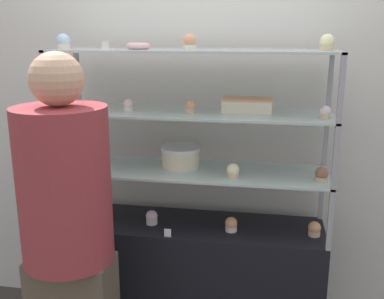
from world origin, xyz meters
TOP-DOWN VIEW (x-y plane):
  - back_wall at (0.00, 0.35)m, footprint 8.00×0.05m
  - display_base at (0.00, 0.00)m, footprint 1.43×0.41m
  - display_riser_lower at (0.00, 0.00)m, footprint 1.43×0.41m
  - display_riser_middle at (0.00, 0.00)m, footprint 1.43×0.41m
  - display_riser_upper at (0.00, 0.00)m, footprint 1.43×0.41m
  - layer_cake_centerpiece at (-0.07, 0.04)m, footprint 0.21×0.21m
  - sheet_cake_frosted at (0.28, 0.04)m, footprint 0.26×0.14m
  - cupcake_0 at (-0.66, -0.10)m, footprint 0.06×0.06m
  - cupcake_1 at (-0.22, -0.04)m, footprint 0.06×0.06m
  - cupcake_2 at (0.22, -0.06)m, footprint 0.06×0.06m
  - cupcake_3 at (0.65, -0.04)m, footprint 0.06×0.06m
  - price_tag_0 at (-0.10, -0.19)m, footprint 0.04×0.00m
  - cupcake_4 at (-0.65, -0.08)m, footprint 0.07×0.07m
  - cupcake_5 at (0.23, -0.10)m, footprint 0.07×0.07m
  - cupcake_6 at (0.66, -0.09)m, footprint 0.07×0.07m
  - price_tag_1 at (-0.41, -0.19)m, footprint 0.04×0.00m
  - cupcake_7 at (-0.65, -0.10)m, footprint 0.05×0.05m
  - cupcake_8 at (-0.33, -0.04)m, footprint 0.05×0.05m
  - cupcake_9 at (0.00, -0.04)m, footprint 0.05×0.05m
  - cupcake_10 at (0.66, -0.09)m, footprint 0.05×0.05m
  - price_tag_2 at (-0.41, -0.19)m, footprint 0.04×0.00m
  - cupcake_11 at (-0.64, -0.08)m, footprint 0.07×0.07m
  - cupcake_12 at (0.01, -0.11)m, footprint 0.07×0.07m
  - cupcake_13 at (0.64, -0.06)m, footprint 0.07×0.07m
  - price_tag_3 at (-0.38, -0.19)m, footprint 0.04×0.00m
  - donut_glazed at (-0.29, 0.04)m, footprint 0.12×0.12m
  - customer_figure at (-0.45, -0.57)m, footprint 0.39×0.39m

SIDE VIEW (x-z plane):
  - display_base at x=0.00m, z-range 0.00..0.74m
  - price_tag_0 at x=-0.10m, z-range 0.74..0.78m
  - cupcake_0 at x=-0.66m, z-range 0.73..0.81m
  - cupcake_1 at x=-0.22m, z-range 0.73..0.81m
  - cupcake_2 at x=0.22m, z-range 0.73..0.81m
  - cupcake_3 at x=0.65m, z-range 0.73..0.81m
  - customer_figure at x=-0.45m, z-range 0.06..1.75m
  - display_riser_lower at x=0.00m, z-range 0.87..1.19m
  - price_tag_1 at x=-0.41m, z-range 1.05..1.09m
  - cupcake_4 at x=-0.65m, z-range 1.05..1.12m
  - cupcake_5 at x=0.23m, z-range 1.05..1.12m
  - cupcake_6 at x=0.66m, z-range 1.05..1.12m
  - layer_cake_centerpiece at x=-0.07m, z-range 1.05..1.16m
  - back_wall at x=0.00m, z-range 0.00..2.60m
  - display_riser_middle at x=0.00m, z-range 1.19..1.50m
  - price_tag_2 at x=-0.41m, z-range 1.36..1.41m
  - cupcake_7 at x=-0.65m, z-range 1.36..1.42m
  - cupcake_8 at x=-0.33m, z-range 1.36..1.42m
  - cupcake_9 at x=0.00m, z-range 1.36..1.42m
  - cupcake_10 at x=0.66m, z-range 1.36..1.42m
  - sheet_cake_frosted at x=0.28m, z-range 1.36..1.43m
  - display_riser_upper at x=0.00m, z-range 1.50..1.81m
  - donut_glazed at x=-0.29m, z-range 1.68..1.71m
  - price_tag_3 at x=-0.38m, z-range 1.68..1.72m
  - cupcake_11 at x=-0.64m, z-range 1.67..1.75m
  - cupcake_12 at x=0.01m, z-range 1.67..1.75m
  - cupcake_13 at x=0.64m, z-range 1.67..1.75m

